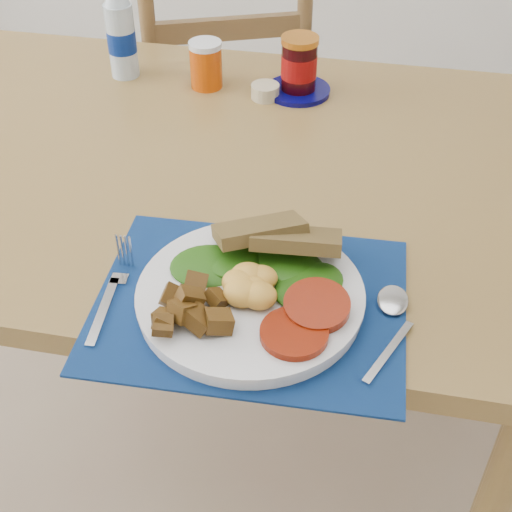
{
  "coord_description": "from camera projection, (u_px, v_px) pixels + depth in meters",
  "views": [
    {
      "loc": [
        0.4,
        -0.83,
        1.44
      ],
      "look_at": [
        0.25,
        -0.1,
        0.8
      ],
      "focal_mm": 50.0,
      "sensor_mm": 36.0,
      "label": 1
    }
  ],
  "objects": [
    {
      "name": "ground",
      "position": [
        157.0,
        483.0,
        1.61
      ],
      "size": [
        4.0,
        4.0,
        0.0
      ],
      "primitive_type": "plane",
      "color": "tan",
      "rests_on": "ground"
    },
    {
      "name": "table",
      "position": [
        156.0,
        192.0,
        1.33
      ],
      "size": [
        1.4,
        0.9,
        0.75
      ],
      "color": "brown",
      "rests_on": "ground"
    },
    {
      "name": "chair_far",
      "position": [
        223.0,
        66.0,
        1.9
      ],
      "size": [
        0.56,
        0.55,
        1.18
      ],
      "rotation": [
        0.0,
        0.0,
        3.52
      ],
      "color": "brown",
      "rests_on": "ground"
    },
    {
      "name": "placemat",
      "position": [
        250.0,
        303.0,
        0.98
      ],
      "size": [
        0.44,
        0.35,
        0.0
      ],
      "primitive_type": "cube",
      "rotation": [
        0.0,
        0.0,
        0.04
      ],
      "color": "black",
      "rests_on": "table"
    },
    {
      "name": "breakfast_plate",
      "position": [
        245.0,
        292.0,
        0.96
      ],
      "size": [
        0.31,
        0.31,
        0.07
      ],
      "rotation": [
        0.0,
        0.0,
        0.33
      ],
      "color": "silver",
      "rests_on": "placemat"
    },
    {
      "name": "fork",
      "position": [
        114.0,
        290.0,
        0.99
      ],
      "size": [
        0.03,
        0.19,
        0.0
      ],
      "rotation": [
        0.0,
        0.0,
        0.09
      ],
      "color": "#B2B5BA",
      "rests_on": "placemat"
    },
    {
      "name": "spoon",
      "position": [
        391.0,
        316.0,
        0.96
      ],
      "size": [
        0.06,
        0.18,
        0.01
      ],
      "rotation": [
        0.0,
        0.0,
        -0.42
      ],
      "color": "#B2B5BA",
      "rests_on": "placemat"
    },
    {
      "name": "water_bottle",
      "position": [
        121.0,
        34.0,
        1.45
      ],
      "size": [
        0.06,
        0.06,
        0.2
      ],
      "color": "#ADBFCC",
      "rests_on": "table"
    },
    {
      "name": "juice_glass",
      "position": [
        206.0,
        66.0,
        1.44
      ],
      "size": [
        0.06,
        0.06,
        0.09
      ],
      "primitive_type": "cylinder",
      "color": "#BD4005",
      "rests_on": "table"
    },
    {
      "name": "ramekin",
      "position": [
        265.0,
        91.0,
        1.42
      ],
      "size": [
        0.06,
        0.06,
        0.03
      ],
      "primitive_type": "cylinder",
      "color": "#BEB18B",
      "rests_on": "table"
    },
    {
      "name": "jam_on_saucer",
      "position": [
        299.0,
        69.0,
        1.42
      ],
      "size": [
        0.13,
        0.13,
        0.12
      ],
      "color": "#05044C",
      "rests_on": "table"
    }
  ]
}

